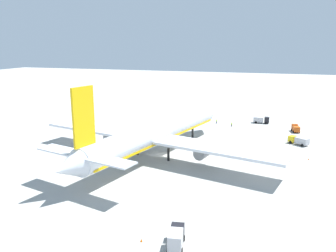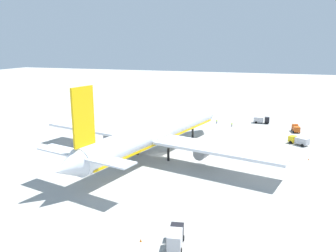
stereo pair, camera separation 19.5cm
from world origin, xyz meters
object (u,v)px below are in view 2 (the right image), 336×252
at_px(service_truck_1, 261,120).
at_px(service_truck_2, 175,237).
at_px(ground_worker_0, 232,124).
at_px(traffic_cone_0, 308,159).
at_px(ground_worker_2, 217,121).
at_px(airliner, 155,133).
at_px(service_truck_4, 299,140).
at_px(service_truck_3, 296,128).
at_px(traffic_cone_1, 141,240).

distance_m(service_truck_1, service_truck_2, 94.30).
bearing_deg(ground_worker_0, service_truck_2, -178.32).
relative_size(service_truck_1, service_truck_2, 1.07).
height_order(ground_worker_0, traffic_cone_0, ground_worker_0).
xyz_separation_m(service_truck_2, traffic_cone_0, (51.19, -23.10, -1.38)).
bearing_deg(ground_worker_2, traffic_cone_0, -138.83).
relative_size(airliner, service_truck_4, 11.33).
xyz_separation_m(airliner, service_truck_1, (52.27, -26.63, -5.19)).
height_order(service_truck_2, ground_worker_0, service_truck_2).
distance_m(service_truck_3, traffic_cone_1, 87.71).
bearing_deg(service_truck_3, ground_worker_0, 86.91).
bearing_deg(service_truck_4, ground_worker_2, 54.58).
xyz_separation_m(service_truck_3, ground_worker_2, (4.79, 29.89, -0.51)).
distance_m(service_truck_2, traffic_cone_1, 5.96).
distance_m(service_truck_2, service_truck_3, 85.72).
bearing_deg(airliner, service_truck_2, -156.05).
relative_size(airliner, ground_worker_0, 44.01).
relative_size(airliner, traffic_cone_0, 135.80).
distance_m(service_truck_3, ground_worker_0, 23.39).
height_order(service_truck_3, service_truck_4, service_truck_3).
relative_size(airliner, service_truck_2, 12.92).
xyz_separation_m(traffic_cone_0, traffic_cone_1, (-51.61, 28.88, 0.00)).
xyz_separation_m(service_truck_3, ground_worker_0, (1.26, 23.35, -0.50)).
distance_m(service_truck_1, traffic_cone_0, 45.32).
bearing_deg(ground_worker_2, service_truck_4, -125.42).
relative_size(service_truck_3, service_truck_4, 0.76).
relative_size(service_truck_2, ground_worker_0, 3.41).
height_order(service_truck_4, ground_worker_0, service_truck_4).
height_order(ground_worker_2, traffic_cone_0, ground_worker_2).
xyz_separation_m(ground_worker_2, traffic_cone_0, (-36.73, -32.12, -0.58)).
distance_m(airliner, traffic_cone_1, 44.43).
height_order(airliner, traffic_cone_1, airliner).
bearing_deg(service_truck_1, service_truck_3, -130.29).
xyz_separation_m(service_truck_2, traffic_cone_1, (-0.42, 5.78, -1.38)).
relative_size(service_truck_1, traffic_cone_1, 11.21).
bearing_deg(airliner, service_truck_1, -26.99).
bearing_deg(traffic_cone_0, service_truck_4, 7.02).
xyz_separation_m(service_truck_2, ground_worker_2, (87.93, 9.02, -0.79)).
bearing_deg(service_truck_1, traffic_cone_0, -160.69).
bearing_deg(traffic_cone_1, service_truck_3, -17.69).
xyz_separation_m(airliner, service_truck_2, (-41.68, -18.51, -5.00)).
bearing_deg(ground_worker_0, traffic_cone_1, 177.77).
xyz_separation_m(service_truck_1, traffic_cone_0, (-42.75, -14.98, -1.18)).
distance_m(ground_worker_2, traffic_cone_1, 88.40).
bearing_deg(service_truck_2, service_truck_3, -14.09).
bearing_deg(service_truck_3, airliner, 136.48).
distance_m(service_truck_4, traffic_cone_0, 15.38).
bearing_deg(ground_worker_2, airliner, 168.41).
height_order(service_truck_4, traffic_cone_1, service_truck_4).
bearing_deg(ground_worker_0, service_truck_3, -93.09).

